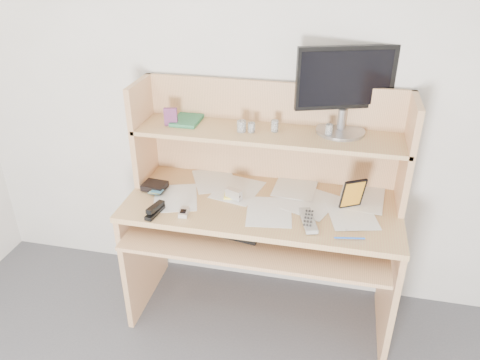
% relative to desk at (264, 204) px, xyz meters
% --- Properties ---
extents(back_wall, '(3.60, 0.04, 2.50)m').
position_rel_desk_xyz_m(back_wall, '(0.00, 0.24, 0.56)').
color(back_wall, silver).
rests_on(back_wall, floor).
extents(desk, '(1.40, 0.70, 1.30)m').
position_rel_desk_xyz_m(desk, '(0.00, 0.00, 0.00)').
color(desk, tan).
rests_on(desk, floor).
extents(paper_clutter, '(1.32, 0.54, 0.01)m').
position_rel_desk_xyz_m(paper_clutter, '(0.00, -0.08, 0.06)').
color(paper_clutter, white).
rests_on(paper_clutter, desk).
extents(keyboard, '(0.45, 0.22, 0.03)m').
position_rel_desk_xyz_m(keyboard, '(-0.19, -0.21, -0.03)').
color(keyboard, black).
rests_on(keyboard, desk).
extents(tv_remote, '(0.11, 0.21, 0.02)m').
position_rel_desk_xyz_m(tv_remote, '(0.25, -0.22, 0.07)').
color(tv_remote, gray).
rests_on(tv_remote, paper_clutter).
extents(flip_phone, '(0.05, 0.09, 0.02)m').
position_rel_desk_xyz_m(flip_phone, '(-0.36, -0.27, 0.07)').
color(flip_phone, silver).
rests_on(flip_phone, paper_clutter).
extents(stapler, '(0.06, 0.14, 0.04)m').
position_rel_desk_xyz_m(stapler, '(-0.49, -0.30, 0.08)').
color(stapler, black).
rests_on(stapler, paper_clutter).
extents(wallet, '(0.13, 0.11, 0.03)m').
position_rel_desk_xyz_m(wallet, '(-0.59, -0.07, 0.08)').
color(wallet, black).
rests_on(wallet, paper_clutter).
extents(sticky_note_pad, '(0.09, 0.09, 0.01)m').
position_rel_desk_xyz_m(sticky_note_pad, '(-0.17, -0.05, 0.06)').
color(sticky_note_pad, '#ECFB42').
rests_on(sticky_note_pad, desk).
extents(digital_camera, '(0.09, 0.06, 0.05)m').
position_rel_desk_xyz_m(digital_camera, '(-0.15, -0.08, 0.09)').
color(digital_camera, silver).
rests_on(digital_camera, paper_clutter).
extents(game_case, '(0.11, 0.07, 0.17)m').
position_rel_desk_xyz_m(game_case, '(0.45, -0.04, 0.14)').
color(game_case, black).
rests_on(game_case, paper_clutter).
extents(blue_pen, '(0.14, 0.03, 0.01)m').
position_rel_desk_xyz_m(blue_pen, '(0.44, -0.31, 0.07)').
color(blue_pen, blue).
rests_on(blue_pen, paper_clutter).
extents(card_box, '(0.07, 0.03, 0.09)m').
position_rel_desk_xyz_m(card_box, '(-0.51, 0.05, 0.43)').
color(card_box, maroon).
rests_on(card_box, desk).
extents(shelf_book, '(0.14, 0.19, 0.02)m').
position_rel_desk_xyz_m(shelf_book, '(-0.45, 0.11, 0.40)').
color(shelf_book, '#378A51').
rests_on(shelf_book, desk).
extents(chip_stack_a, '(0.04, 0.04, 0.05)m').
position_rel_desk_xyz_m(chip_stack_a, '(-0.08, 0.05, 0.41)').
color(chip_stack_a, black).
rests_on(chip_stack_a, desk).
extents(chip_stack_b, '(0.04, 0.04, 0.06)m').
position_rel_desk_xyz_m(chip_stack_b, '(0.03, 0.08, 0.42)').
color(chip_stack_b, white).
rests_on(chip_stack_b, desk).
extents(chip_stack_c, '(0.06, 0.06, 0.06)m').
position_rel_desk_xyz_m(chip_stack_c, '(-0.14, 0.04, 0.42)').
color(chip_stack_c, black).
rests_on(chip_stack_c, desk).
extents(chip_stack_d, '(0.04, 0.04, 0.06)m').
position_rel_desk_xyz_m(chip_stack_d, '(0.30, 0.08, 0.42)').
color(chip_stack_d, white).
rests_on(chip_stack_d, desk).
extents(monitor, '(0.47, 0.25, 0.43)m').
position_rel_desk_xyz_m(monitor, '(0.35, 0.16, 0.61)').
color(monitor, '#9D9DA1').
rests_on(monitor, desk).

